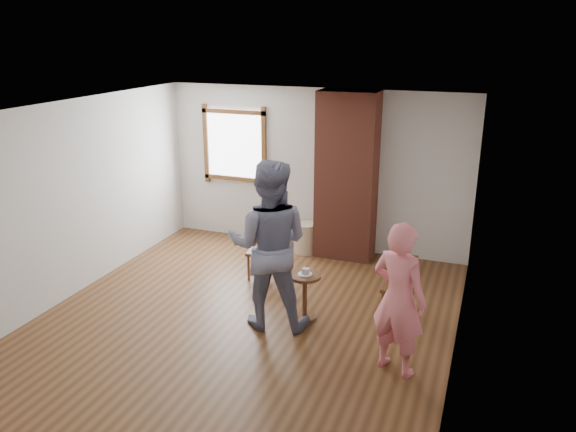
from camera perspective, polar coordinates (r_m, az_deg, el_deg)
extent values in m
plane|color=brown|center=(7.15, -4.35, -10.46)|extent=(5.50, 5.50, 0.00)
cube|color=silver|center=(9.09, 2.72, 4.73)|extent=(5.00, 0.04, 2.60)
cube|color=silver|center=(7.97, -21.15, 1.52)|extent=(0.04, 5.50, 2.60)
cube|color=silver|center=(6.06, 17.40, -3.23)|extent=(0.04, 5.50, 2.60)
cube|color=white|center=(6.32, -4.93, 10.65)|extent=(5.00, 5.50, 0.04)
cube|color=brown|center=(9.49, -5.46, 7.12)|extent=(1.14, 0.06, 1.34)
cube|color=white|center=(9.51, -5.41, 7.15)|extent=(1.00, 0.02, 1.20)
cube|color=brown|center=(8.69, 5.98, 4.02)|extent=(0.90, 0.50, 2.60)
cylinder|color=#CCB093|center=(9.09, 1.79, -2.22)|extent=(0.48, 0.48, 0.49)
cylinder|color=black|center=(9.29, -0.85, -2.85)|extent=(0.19, 0.19, 0.15)
cube|color=brown|center=(8.12, -2.70, -3.63)|extent=(0.41, 0.41, 0.04)
cylinder|color=brown|center=(8.11, -4.04, -5.22)|extent=(0.04, 0.04, 0.40)
cylinder|color=brown|center=(8.02, -1.98, -5.46)|extent=(0.04, 0.04, 0.40)
cylinder|color=brown|center=(8.37, -3.35, -4.42)|extent=(0.04, 0.04, 0.40)
cylinder|color=brown|center=(8.29, -1.36, -4.65)|extent=(0.04, 0.04, 0.40)
cube|color=brown|center=(8.20, -2.36, -1.90)|extent=(0.38, 0.07, 0.40)
cube|color=brown|center=(7.15, 11.14, -7.20)|extent=(0.40, 0.40, 0.04)
cylinder|color=brown|center=(7.13, 9.56, -8.95)|extent=(0.04, 0.04, 0.40)
cylinder|color=brown|center=(7.07, 11.95, -9.34)|extent=(0.04, 0.04, 0.40)
cylinder|color=brown|center=(7.39, 10.17, -7.95)|extent=(0.04, 0.04, 0.40)
cylinder|color=brown|center=(7.34, 12.48, -8.31)|extent=(0.04, 0.04, 0.40)
cube|color=brown|center=(7.21, 11.55, -5.23)|extent=(0.37, 0.06, 0.40)
cylinder|color=brown|center=(6.91, 1.73, -6.10)|extent=(0.40, 0.40, 0.04)
cylinder|color=brown|center=(7.04, 1.71, -8.24)|extent=(0.06, 0.06, 0.54)
cylinder|color=brown|center=(7.16, 1.69, -10.21)|extent=(0.28, 0.28, 0.03)
cylinder|color=white|center=(6.90, 1.73, -5.91)|extent=(0.18, 0.18, 0.01)
cube|color=white|center=(6.88, 1.81, -5.67)|extent=(0.08, 0.07, 0.06)
imported|color=#121433|center=(6.62, -1.94, -2.97)|extent=(1.15, 0.99, 2.07)
imported|color=pink|center=(5.90, 11.18, -8.27)|extent=(0.71, 0.59, 1.66)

